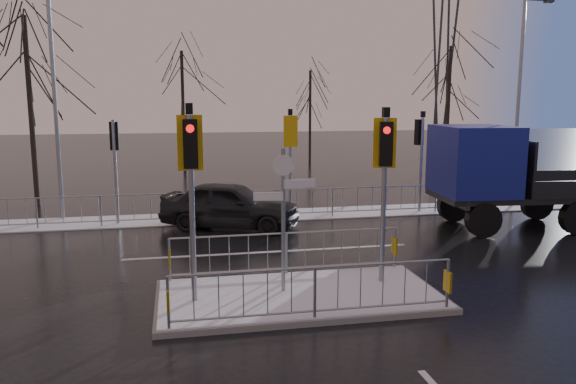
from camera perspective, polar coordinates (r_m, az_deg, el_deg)
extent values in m
plane|color=black|center=(12.20, 1.12, -10.83)|extent=(120.00, 120.00, 0.00)
cube|color=white|center=(20.36, -4.09, -2.48)|extent=(30.00, 2.00, 0.04)
cube|color=silver|center=(15.75, -1.87, -6.10)|extent=(8.00, 0.15, 0.01)
cube|color=slate|center=(12.18, 1.12, -10.57)|extent=(6.00, 3.00, 0.12)
cube|color=white|center=(12.15, 1.12, -10.24)|extent=(5.85, 2.85, 0.03)
cube|color=gold|center=(10.42, -12.08, -10.75)|extent=(0.05, 0.28, 0.42)
cube|color=gold|center=(11.63, 15.91, -8.74)|extent=(0.05, 0.28, 0.42)
cube|color=gold|center=(13.05, -11.95, -6.58)|extent=(0.05, 0.28, 0.42)
cube|color=gold|center=(14.03, 10.77, -5.40)|extent=(0.05, 0.28, 0.42)
cylinder|color=gray|center=(11.39, -9.73, -1.87)|extent=(0.11, 0.11, 3.80)
cube|color=black|center=(11.03, -9.89, 4.84)|extent=(0.28, 0.22, 0.95)
cylinder|color=red|center=(10.90, -9.92, 6.37)|extent=(0.16, 0.04, 0.16)
cube|color=#E4AF0D|center=(11.28, -9.93, 4.94)|extent=(0.50, 0.03, 1.10)
cube|color=black|center=(11.17, -10.02, 8.34)|extent=(0.14, 0.14, 0.22)
cylinder|color=gray|center=(12.61, 9.67, -1.00)|extent=(0.11, 0.11, 3.70)
cube|color=black|center=(12.26, 9.92, 4.83)|extent=(0.33, 0.28, 0.95)
cylinder|color=red|center=(12.13, 10.02, 6.20)|extent=(0.16, 0.08, 0.16)
cube|color=#E4AF0D|center=(12.51, 9.80, 4.92)|extent=(0.49, 0.16, 1.10)
cube|color=black|center=(12.41, 9.92, 7.98)|extent=(0.14, 0.14, 0.22)
cylinder|color=gray|center=(11.86, -0.48, -3.01)|extent=(0.09, 0.09, 3.10)
cube|color=silver|center=(11.78, 1.19, 0.86)|extent=(0.70, 0.14, 0.18)
cube|color=silver|center=(11.69, -2.02, -0.45)|extent=(0.62, 0.15, 0.18)
cylinder|color=silver|center=(11.63, -0.46, 2.74)|extent=(0.44, 0.03, 0.44)
cylinder|color=gray|center=(19.73, -17.13, 1.95)|extent=(0.11, 0.11, 3.50)
cube|color=black|center=(19.79, -17.25, 5.46)|extent=(0.28, 0.22, 0.95)
cylinder|color=red|center=(19.88, -17.26, 6.34)|extent=(0.16, 0.04, 0.16)
cylinder|color=gray|center=(20.01, 0.22, 2.62)|extent=(0.11, 0.11, 3.60)
cube|color=black|center=(20.08, 0.12, 6.22)|extent=(0.28, 0.22, 0.95)
cylinder|color=red|center=(20.17, 0.06, 7.09)|extent=(0.16, 0.04, 0.16)
cube|color=#E4AF0D|center=(19.83, 0.27, 6.18)|extent=(0.50, 0.03, 1.10)
cube|color=black|center=(19.87, 0.23, 8.12)|extent=(0.14, 0.14, 0.22)
cylinder|color=gray|center=(21.58, 13.36, 2.73)|extent=(0.11, 0.11, 3.50)
cube|color=black|center=(21.61, 13.18, 5.94)|extent=(0.33, 0.28, 0.95)
cylinder|color=red|center=(21.68, 13.03, 6.75)|extent=(0.16, 0.08, 0.16)
cube|color=black|center=(21.44, 13.55, 7.69)|extent=(0.14, 0.14, 0.22)
imported|color=black|center=(18.54, -5.87, -1.32)|extent=(4.90, 3.48, 1.55)
cylinder|color=black|center=(18.29, 19.22, -2.67)|extent=(1.13, 0.42, 1.10)
cylinder|color=black|center=(20.35, 16.45, -1.33)|extent=(1.13, 0.42, 1.10)
cylinder|color=black|center=(21.73, 23.97, -1.10)|extent=(1.13, 0.42, 1.10)
cube|color=black|center=(20.44, 24.62, -0.26)|extent=(7.46, 3.16, 0.18)
cube|color=navy|center=(19.11, 18.32, 3.10)|extent=(2.42, 2.82, 2.20)
cube|color=black|center=(19.53, 21.25, 4.37)|extent=(0.24, 2.20, 1.21)
cube|color=#2D3033|center=(19.01, 16.32, -0.55)|extent=(0.35, 2.53, 0.39)
cube|color=black|center=(19.73, 21.94, 2.63)|extent=(0.32, 2.64, 1.65)
cylinder|color=black|center=(24.31, -24.66, 7.33)|extent=(0.20, 0.20, 7.36)
cylinder|color=black|center=(33.18, -10.59, 7.98)|extent=(0.19, 0.19, 6.90)
cylinder|color=black|center=(36.20, 2.25, 7.52)|extent=(0.16, 0.16, 5.98)
cylinder|color=black|center=(36.14, 15.98, 8.26)|extent=(0.20, 0.20, 7.36)
cylinder|color=gray|center=(23.56, 22.34, 8.22)|extent=(0.14, 0.14, 8.00)
cube|color=#2D3033|center=(24.39, 24.98, 17.16)|extent=(0.35, 0.18, 0.12)
cylinder|color=gray|center=(21.06, -22.59, 8.41)|extent=(0.14, 0.14, 8.20)
cylinder|color=#2D3033|center=(47.14, 15.99, 16.17)|extent=(1.18, 1.18, 19.97)
cylinder|color=#2D3033|center=(46.61, 14.63, 16.31)|extent=(1.18, 1.18, 19.97)
cylinder|color=#2D3033|center=(46.08, 16.70, 16.30)|extent=(1.18, 1.18, 19.97)
cylinder|color=#2D3033|center=(45.54, 15.31, 16.45)|extent=(1.18, 1.18, 19.97)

